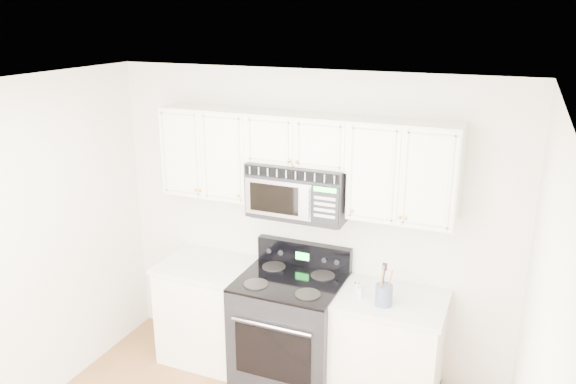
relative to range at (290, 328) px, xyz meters
The scene contains 9 objects.
room 1.62m from the range, 89.20° to the right, with size 3.51×3.51×2.61m.
base_cabinet_left 0.78m from the range, behind, with size 0.86×0.65×0.92m.
base_cabinet_right 0.82m from the range, ahead, with size 0.86×0.65×0.92m.
range is the anchor object (origin of this frame).
upper_cabinets 1.46m from the range, 84.15° to the left, with size 2.44×0.37×0.75m.
microwave 1.20m from the range, 82.08° to the left, with size 0.80×0.45×0.44m.
utensil_crock 0.95m from the range, ahead, with size 0.13×0.13×0.35m.
shaker_salt 0.75m from the range, ahead, with size 0.04×0.04×0.10m.
shaker_pepper 0.78m from the range, ahead, with size 0.04×0.04×0.10m.
Camera 1 is at (1.55, -2.45, 3.02)m, focal length 35.00 mm.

